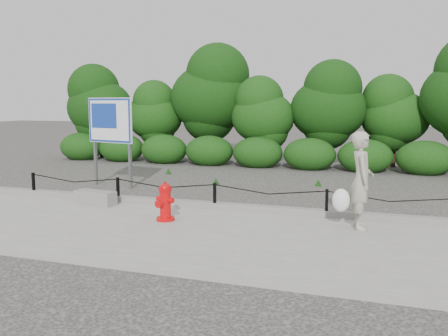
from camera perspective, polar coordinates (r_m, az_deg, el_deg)
ground at (r=10.84m, az=-1.12°, el=-5.35°), size 90.00×90.00×0.00m
sidewalk at (r=9.03m, az=-5.41°, el=-7.83°), size 14.00×4.00×0.08m
curb at (r=10.85m, az=-1.03°, el=-4.52°), size 14.00×0.22×0.14m
chain_barrier at (r=10.74m, az=-1.13°, el=-2.98°), size 10.06×0.06×0.60m
treeline at (r=19.16m, az=8.85°, el=7.88°), size 20.17×3.88×4.85m
fire_hydrant at (r=9.77m, az=-7.11°, el=-4.09°), size 0.47×0.48×0.80m
pedestrian at (r=9.38m, az=16.03°, el=-1.57°), size 0.79×0.74×1.86m
concrete_block at (r=11.64m, az=-15.23°, el=-3.47°), size 1.07×0.50×0.33m
advertising_sign at (r=14.29m, az=-13.55°, el=5.12°), size 1.61×0.44×2.62m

